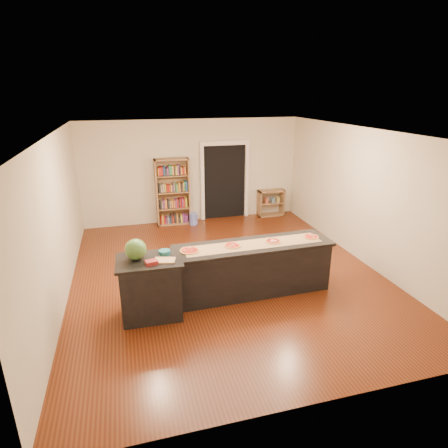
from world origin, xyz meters
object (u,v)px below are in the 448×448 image
object	(u,v)px
kitchen_island	(253,268)
low_shelf	(271,203)
side_counter	(151,287)
waste_bin	(193,219)
watermelon	(136,249)
bookshelf	(173,192)

from	to	relation	value
kitchen_island	low_shelf	world-z (taller)	kitchen_island
side_counter	low_shelf	size ratio (longest dim) A/B	1.33
side_counter	low_shelf	distance (m)	5.83
low_shelf	waste_bin	xyz separation A→B (m)	(-2.36, -0.21, -0.22)
waste_bin	watermelon	xyz separation A→B (m)	(-1.67, -4.13, 1.02)
watermelon	side_counter	bearing A→B (deg)	-15.27
kitchen_island	bookshelf	bearing A→B (deg)	100.72
bookshelf	low_shelf	world-z (taller)	bookshelf
side_counter	bookshelf	xyz separation A→B (m)	(0.97, 4.39, 0.40)
kitchen_island	watermelon	bearing A→B (deg)	-174.15
bookshelf	low_shelf	xyz separation A→B (m)	(2.87, -0.00, -0.52)
bookshelf	watermelon	size ratio (longest dim) A/B	5.42
low_shelf	watermelon	bearing A→B (deg)	-132.83
side_counter	waste_bin	distance (m)	4.45
side_counter	low_shelf	xyz separation A→B (m)	(3.84, 4.39, -0.13)
kitchen_island	waste_bin	distance (m)	3.91
kitchen_island	low_shelf	size ratio (longest dim) A/B	3.71
bookshelf	kitchen_island	bearing A→B (deg)	-77.98
bookshelf	low_shelf	bearing A→B (deg)	-0.07
low_shelf	waste_bin	distance (m)	2.37
side_counter	waste_bin	bearing A→B (deg)	72.19
low_shelf	kitchen_island	bearing A→B (deg)	-116.04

